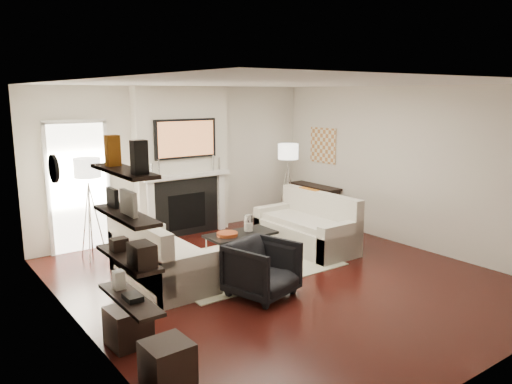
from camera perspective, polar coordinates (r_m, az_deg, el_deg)
room_envelope at (r=6.80m, az=2.99°, el=0.86°), size 6.00×6.00×6.00m
chimney_breast at (r=9.18m, az=-8.45°, el=3.45°), size 1.80×0.25×2.70m
fireplace_surround at (r=9.21m, az=-7.91°, el=-1.76°), size 1.30×0.02×1.04m
firebox at (r=9.22m, az=-7.88°, el=-2.19°), size 0.75×0.02×0.65m
mantel_pilaster_l at (r=8.87m, az=-11.91°, el=-2.21°), size 0.12×0.08×1.10m
mantel_pilaster_r at (r=9.53m, az=-4.02°, el=-1.06°), size 0.12×0.08×1.10m
mantel_shelf at (r=9.05m, az=-7.86°, el=1.88°), size 1.70×0.18×0.07m
tv_body at (r=8.99m, az=-8.04°, el=6.06°), size 1.20×0.06×0.70m
tv_screen at (r=8.97m, az=-7.95°, el=6.04°), size 1.10×0.00×0.62m
candlestick_l_tall at (r=8.79m, az=-11.07°, el=2.72°), size 0.04×0.04×0.30m
candlestick_l_short at (r=8.74m, az=-11.83°, el=2.45°), size 0.04×0.04×0.24m
candlestick_r_tall at (r=9.31m, az=-4.94°, el=3.35°), size 0.04×0.04×0.30m
candlestick_r_short at (r=9.38m, az=-4.25°, el=3.23°), size 0.04×0.04×0.24m
hallway_panel at (r=8.63m, az=-19.62°, el=0.41°), size 0.90×0.02×2.10m
door_trim_l at (r=8.50m, az=-22.67°, el=0.02°), size 0.06×0.06×2.16m
door_trim_r at (r=8.76m, az=-16.59°, el=0.74°), size 0.06×0.06×2.16m
door_trim_top at (r=8.49m, az=-20.06°, el=7.57°), size 1.02×0.06×0.06m
rug at (r=7.74m, az=-1.64°, el=-8.14°), size 2.60×2.00×0.01m
loveseat_left_base at (r=7.11m, az=-10.69°, el=-8.39°), size 0.85×1.80×0.42m
loveseat_left_back at (r=6.88m, az=-13.31°, el=-6.39°), size 0.18×1.80×0.80m
loveseat_left_arm_n at (r=6.40m, az=-7.51°, el=-9.68°), size 0.85×0.18×0.60m
loveseat_left_arm_s at (r=7.78m, az=-13.32°, el=-6.06°), size 0.85×0.18×0.60m
loveseat_left_cushion at (r=7.05m, az=-10.39°, el=-6.32°), size 0.63×1.44×0.10m
pillow_left_orange at (r=7.09m, az=-14.34°, el=-4.19°), size 0.10×0.42×0.42m
pillow_left_charcoal at (r=6.56m, az=-12.35°, el=-5.44°), size 0.10×0.40×0.40m
loveseat_right_base at (r=8.47m, az=5.65°, el=-5.02°), size 0.85×1.80×0.42m
loveseat_right_back at (r=8.61m, az=7.35°, el=-2.62°), size 0.18×1.80×0.80m
loveseat_right_arm_n at (r=7.89m, az=9.61°, el=-5.68°), size 0.85×0.18×0.60m
loveseat_right_arm_s at (r=9.04m, az=2.23°, el=-3.34°), size 0.85×0.18×0.60m
loveseat_right_cushion at (r=8.37m, az=5.43°, el=-3.37°), size 0.63×1.44×0.10m
pillow_right_orange at (r=8.78m, az=6.04°, el=-0.96°), size 0.10×0.42×0.42m
pillow_right_charcoal at (r=8.36m, az=8.80°, el=-1.71°), size 0.10×0.40×0.40m
coffee_table at (r=7.84m, az=-1.76°, el=-4.86°), size 1.10×0.55×0.04m
coffee_leg_nw at (r=7.47m, az=-3.97°, el=-7.41°), size 0.02×0.02×0.38m
coffee_leg_ne at (r=8.02m, az=2.11°, el=-6.07°), size 0.02×0.02×0.38m
coffee_leg_sw at (r=7.82m, az=-5.71°, el=-6.56°), size 0.02×0.02×0.38m
coffee_leg_se at (r=8.35m, az=0.23°, el=-5.35°), size 0.02×0.02×0.38m
hurricane_glass at (r=7.88m, az=-0.87°, el=-3.57°), size 0.14×0.14×0.25m
hurricane_candle at (r=7.90m, az=-0.87°, el=-4.02°), size 0.09×0.09×0.14m
copper_bowl at (r=7.70m, az=-3.30°, el=-4.84°), size 0.33×0.33×0.05m
armchair at (r=6.45m, az=0.71°, el=-8.51°), size 0.93×0.90×0.79m
lamp_left_post at (r=8.25m, az=-18.37°, el=-3.20°), size 0.02×0.02×1.20m
lamp_left_shade at (r=8.08m, az=-18.74°, el=2.65°), size 0.40×0.40×0.30m
lamp_left_leg_a at (r=8.28m, az=-17.65°, el=-3.10°), size 0.25×0.02×1.23m
lamp_left_leg_b at (r=8.32m, az=-18.94°, el=-3.11°), size 0.14×0.22×1.23m
lamp_left_leg_c at (r=8.14m, az=-18.53°, el=-3.39°), size 0.14×0.22×1.23m
lamp_right_post at (r=9.98m, az=3.64°, el=-0.20°), size 0.02×0.02×1.20m
lamp_right_shade at (r=9.85m, az=3.70°, el=4.65°), size 0.40×0.40×0.30m
lamp_right_leg_a at (r=10.05m, az=4.12°, el=-0.13°), size 0.25×0.02×1.23m
lamp_right_leg_b at (r=10.02m, az=3.05°, el=-0.15°), size 0.14×0.22×1.23m
lamp_right_leg_c at (r=9.88m, az=3.75°, el=-0.33°), size 0.14×0.22×1.23m
console_top at (r=10.13m, az=6.74°, el=0.66°), size 0.35×1.20×0.04m
console_leg_n at (r=9.82m, az=8.88°, el=-1.97°), size 0.30×0.04×0.71m
console_leg_s at (r=10.60m, az=4.67°, el=-0.89°), size 0.30×0.04×0.71m
wall_art at (r=10.09m, az=7.68°, el=5.30°), size 0.03×0.70×0.70m
shelf_bottom at (r=4.85m, az=-14.19°, el=-11.80°), size 0.25×1.00×0.03m
shelf_lower at (r=4.71m, az=-14.43°, el=-7.31°), size 0.25×1.00×0.04m
shelf_upper at (r=4.61m, az=-14.67°, el=-2.58°), size 0.25×1.00×0.04m
shelf_top at (r=4.53m, az=-14.92°, el=2.34°), size 0.25×1.00×0.04m
decor_magfile_a at (r=4.18m, az=-13.21°, el=3.88°), size 0.12×0.10×0.28m
decor_magfile_b at (r=4.73m, az=-16.06°, el=4.56°), size 0.12×0.10×0.28m
decor_frame_a at (r=4.50m, az=-14.36°, el=-1.21°), size 0.04×0.30×0.22m
decor_frame_b at (r=4.87m, az=-16.09°, el=-0.63°), size 0.04×0.22×0.18m
decor_wine_rack at (r=4.39m, az=-12.90°, el=-7.00°), size 0.18×0.25×0.20m
decor_box_small at (r=4.88m, az=-15.39°, el=-5.79°), size 0.15×0.12×0.12m
decor_books at (r=4.78m, az=-13.90°, el=-11.61°), size 0.14×0.20×0.05m
decor_box_tall at (r=5.04m, az=-15.40°, el=-9.66°), size 0.10×0.10×0.18m
clock_rim at (r=6.32m, az=-22.12°, el=2.48°), size 0.04×0.34×0.34m
clock_face at (r=6.33m, az=-21.90°, el=2.50°), size 0.01×0.29×0.29m
ottoman_near at (r=5.51m, az=-14.39°, el=-14.62°), size 0.42×0.42×0.40m
ottoman_far at (r=4.78m, az=-10.09°, el=-18.71°), size 0.41×0.41×0.40m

